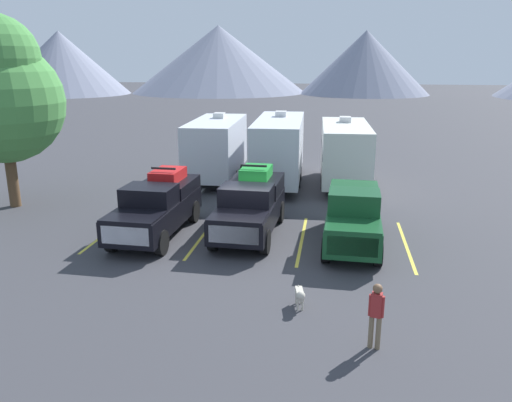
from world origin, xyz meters
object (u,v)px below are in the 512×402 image
(pickup_truck_c, at_px, (353,215))
(camper_trailer_a, at_px, (216,146))
(pickup_truck_b, at_px, (250,204))
(person_a, at_px, (376,312))
(camper_trailer_b, at_px, (279,147))
(pickup_truck_a, at_px, (157,205))
(dog, at_px, (300,295))
(camper_trailer_c, at_px, (345,151))

(pickup_truck_c, bearing_deg, camper_trailer_a, 128.43)
(pickup_truck_b, height_order, pickup_truck_c, pickup_truck_b)
(pickup_truck_c, height_order, person_a, pickup_truck_c)
(pickup_truck_c, xyz_separation_m, person_a, (0.35, -7.24, -0.14))
(pickup_truck_b, relative_size, camper_trailer_b, 0.60)
(pickup_truck_a, height_order, dog, pickup_truck_a)
(person_a, bearing_deg, camper_trailer_b, 104.31)
(pickup_truck_a, bearing_deg, pickup_truck_c, 0.24)
(pickup_truck_a, distance_m, dog, 8.20)
(camper_trailer_b, bearing_deg, camper_trailer_a, 176.16)
(pickup_truck_c, xyz_separation_m, camper_trailer_b, (-3.82, 9.10, 0.93))
(pickup_truck_b, bearing_deg, person_a, -61.02)
(camper_trailer_a, bearing_deg, pickup_truck_c, -51.57)
(dog, bearing_deg, camper_trailer_b, 98.72)
(camper_trailer_c, bearing_deg, pickup_truck_c, -88.50)
(pickup_truck_b, bearing_deg, camper_trailer_c, 65.86)
(pickup_truck_b, bearing_deg, pickup_truck_c, -8.78)
(camper_trailer_c, distance_m, dog, 14.66)
(camper_trailer_b, relative_size, person_a, 5.42)
(pickup_truck_a, xyz_separation_m, person_a, (7.99, -7.21, -0.20))
(pickup_truck_b, distance_m, camper_trailer_c, 9.24)
(camper_trailer_a, height_order, camper_trailer_b, camper_trailer_b)
(camper_trailer_b, xyz_separation_m, camper_trailer_c, (3.58, -0.08, -0.11))
(pickup_truck_b, xyz_separation_m, person_a, (4.35, -7.86, -0.23))
(dog, bearing_deg, pickup_truck_a, 137.90)
(pickup_truck_a, distance_m, camper_trailer_b, 9.93)
(camper_trailer_c, bearing_deg, pickup_truck_b, -114.14)
(camper_trailer_a, relative_size, camper_trailer_c, 0.99)
(pickup_truck_b, relative_size, camper_trailer_c, 0.68)
(person_a, bearing_deg, camper_trailer_a, 115.08)
(dog, bearing_deg, camper_trailer_c, 84.72)
(pickup_truck_c, distance_m, camper_trailer_a, 11.95)
(pickup_truck_a, xyz_separation_m, camper_trailer_b, (3.82, 9.13, 0.87))
(pickup_truck_a, xyz_separation_m, dog, (6.05, -5.47, -0.76))
(pickup_truck_a, xyz_separation_m, pickup_truck_c, (7.63, 0.03, -0.06))
(camper_trailer_a, distance_m, dog, 16.02)
(camper_trailer_c, bearing_deg, person_a, -87.93)
(camper_trailer_a, height_order, person_a, camper_trailer_a)
(camper_trailer_a, xyz_separation_m, person_a, (7.76, -16.58, -0.99))
(pickup_truck_c, bearing_deg, camper_trailer_b, 112.76)
(pickup_truck_c, relative_size, person_a, 3.26)
(pickup_truck_a, relative_size, camper_trailer_c, 0.70)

